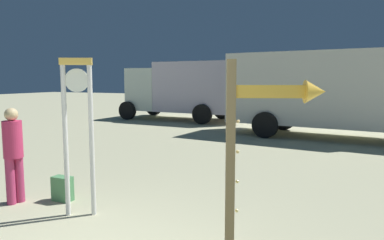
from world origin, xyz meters
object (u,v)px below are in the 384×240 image
(standing_clock, at_px, (78,123))
(backpack, at_px, (63,189))
(arrow_sign, at_px, (263,129))
(box_truck_near, at_px, (328,91))
(person_near_clock, at_px, (13,150))
(box_truck_far, at_px, (187,88))

(standing_clock, bearing_deg, backpack, 152.39)
(standing_clock, distance_m, backpack, 1.43)
(arrow_sign, xyz_separation_m, box_truck_near, (0.12, 9.29, 0.13))
(standing_clock, height_order, backpack, standing_clock)
(person_near_clock, bearing_deg, arrow_sign, -2.64)
(backpack, height_order, box_truck_near, box_truck_near)
(box_truck_far, bearing_deg, person_near_clock, -78.46)
(person_near_clock, relative_size, box_truck_far, 0.26)
(standing_clock, height_order, arrow_sign, standing_clock)
(arrow_sign, height_order, person_near_clock, arrow_sign)
(standing_clock, height_order, box_truck_near, box_truck_near)
(arrow_sign, xyz_separation_m, backpack, (-3.47, 0.59, -1.28))
(arrow_sign, xyz_separation_m, person_near_clock, (-4.10, 0.19, -0.61))
(standing_clock, relative_size, arrow_sign, 1.04)
(standing_clock, distance_m, person_near_clock, 1.43)
(arrow_sign, bearing_deg, standing_clock, 175.42)
(arrow_sign, height_order, box_truck_far, box_truck_far)
(standing_clock, relative_size, person_near_clock, 1.48)
(backpack, distance_m, box_truck_far, 12.11)
(person_near_clock, relative_size, backpack, 3.81)
(standing_clock, xyz_separation_m, box_truck_far, (-3.79, 12.01, 0.18))
(backpack, bearing_deg, box_truck_near, 67.55)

